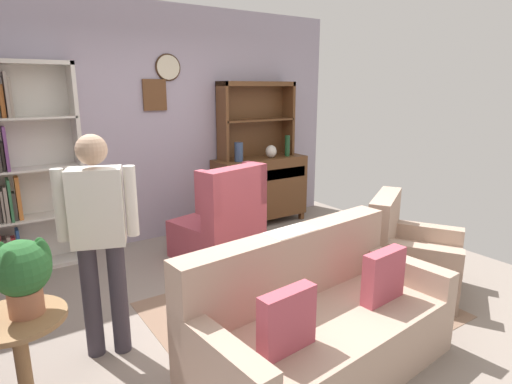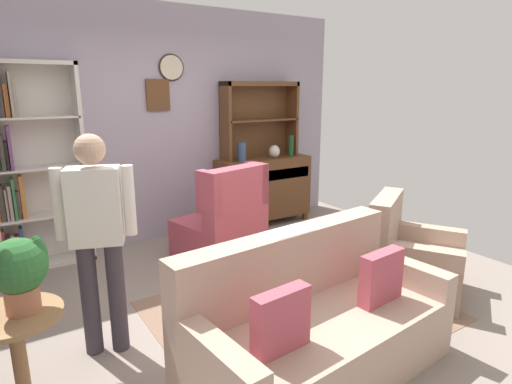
{
  "view_description": "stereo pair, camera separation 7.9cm",
  "coord_description": "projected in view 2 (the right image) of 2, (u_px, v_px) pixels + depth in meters",
  "views": [
    {
      "loc": [
        -1.92,
        -2.8,
        1.85
      ],
      "look_at": [
        0.1,
        0.2,
        0.95
      ],
      "focal_mm": 29.73,
      "sensor_mm": 36.0,
      "label": 1
    },
    {
      "loc": [
        -1.85,
        -2.84,
        1.85
      ],
      "look_at": [
        0.1,
        0.2,
        0.95
      ],
      "focal_mm": 29.73,
      "sensor_mm": 36.0,
      "label": 2
    }
  ],
  "objects": [
    {
      "name": "vase_round",
      "position": [
        274.0,
        151.0,
        5.7
      ],
      "size": [
        0.15,
        0.15,
        0.17
      ],
      "primitive_type": "ellipsoid",
      "color": "beige",
      "rests_on": "sideboard"
    },
    {
      "name": "ground_plane",
      "position": [
        259.0,
        303.0,
        3.74
      ],
      "size": [
        5.4,
        4.6,
        0.02
      ],
      "primitive_type": "cube",
      "color": "gray"
    },
    {
      "name": "wingback_chair",
      "position": [
        224.0,
        225.0,
        4.63
      ],
      "size": [
        0.95,
        0.96,
        1.05
      ],
      "color": "#B74C5B",
      "rests_on": "ground_plane"
    },
    {
      "name": "vase_tall",
      "position": [
        242.0,
        152.0,
        5.41
      ],
      "size": [
        0.11,
        0.11,
        0.25
      ],
      "primitive_type": "cylinder",
      "color": "#33476B",
      "rests_on": "sideboard"
    },
    {
      "name": "couch_floral",
      "position": [
        314.0,
        327.0,
        2.79
      ],
      "size": [
        1.87,
        1.01,
        0.9
      ],
      "color": "tan",
      "rests_on": "ground_plane"
    },
    {
      "name": "coffee_table",
      "position": [
        282.0,
        270.0,
        3.56
      ],
      "size": [
        0.8,
        0.5,
        0.42
      ],
      "color": "brown",
      "rests_on": "ground_plane"
    },
    {
      "name": "bottle_wine",
      "position": [
        291.0,
        146.0,
        5.81
      ],
      "size": [
        0.07,
        0.07,
        0.29
      ],
      "primitive_type": "cylinder",
      "color": "#194223",
      "rests_on": "sideboard"
    },
    {
      "name": "armchair_floral",
      "position": [
        411.0,
        261.0,
        3.9
      ],
      "size": [
        1.04,
        1.05,
        0.88
      ],
      "color": "tan",
      "rests_on": "ground_plane"
    },
    {
      "name": "area_rug",
      "position": [
        298.0,
        310.0,
        3.6
      ],
      "size": [
        2.32,
        1.83,
        0.01
      ],
      "primitive_type": "cube",
      "color": "#846651",
      "rests_on": "ground_plane"
    },
    {
      "name": "plant_stand",
      "position": [
        19.0,
        352.0,
        2.39
      ],
      "size": [
        0.52,
        0.52,
        0.63
      ],
      "color": "#997047",
      "rests_on": "ground_plane"
    },
    {
      "name": "bookshelf",
      "position": [
        29.0,
        166.0,
        4.28
      ],
      "size": [
        0.9,
        0.3,
        2.1
      ],
      "color": "silver",
      "rests_on": "ground_plane"
    },
    {
      "name": "sideboard",
      "position": [
        263.0,
        187.0,
        5.81
      ],
      "size": [
        1.3,
        0.45,
        0.92
      ],
      "color": "brown",
      "rests_on": "ground_plane"
    },
    {
      "name": "sideboard_hutch",
      "position": [
        259.0,
        109.0,
        5.65
      ],
      "size": [
        1.1,
        0.26,
        1.0
      ],
      "color": "brown",
      "rests_on": "sideboard"
    },
    {
      "name": "person_reading",
      "position": [
        97.0,
        231.0,
        2.85
      ],
      "size": [
        0.52,
        0.3,
        1.56
      ],
      "color": "#38333D",
      "rests_on": "ground_plane"
    },
    {
      "name": "potted_plant_large",
      "position": [
        19.0,
        269.0,
        2.31
      ],
      "size": [
        0.31,
        0.31,
        0.43
      ],
      "color": "#AD6B4C",
      "rests_on": "plant_stand"
    },
    {
      "name": "wall_back",
      "position": [
        163.0,
        125.0,
        5.14
      ],
      "size": [
        5.0,
        0.09,
        2.8
      ],
      "color": "#A399AD",
      "rests_on": "ground_plane"
    },
    {
      "name": "book_stack",
      "position": [
        277.0,
        265.0,
        3.42
      ],
      "size": [
        0.2,
        0.15,
        0.06
      ],
      "color": "#284C8C",
      "rests_on": "coffee_table"
    }
  ]
}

